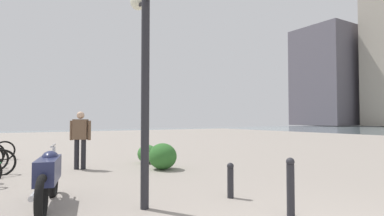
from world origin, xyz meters
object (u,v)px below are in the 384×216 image
pedestrian (80,136)px  bollard_near (291,186)px  lamppost (145,59)px  bollard_mid (230,179)px  motorcycle (48,176)px

pedestrian → bollard_near: size_ratio=1.91×
lamppost → pedestrian: size_ratio=2.18×
pedestrian → bollard_mid: (-4.91, -1.72, -0.65)m
lamppost → bollard_mid: bearing=-97.2°
bollard_near → bollard_mid: 1.35m
lamppost → motorcycle: (1.05, 1.34, -2.01)m
motorcycle → pedestrian: bearing=-19.3°
bollard_mid → lamppost: bearing=82.8°
lamppost → bollard_near: size_ratio=4.17×
pedestrian → bollard_mid: size_ratio=2.59×
pedestrian → bollard_mid: 5.24m
pedestrian → bollard_near: 6.52m
pedestrian → motorcycle: bearing=160.7°
bollard_mid → motorcycle: bearing=67.2°
lamppost → pedestrian: lamppost is taller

